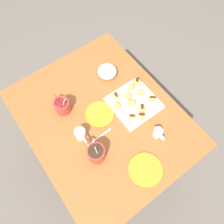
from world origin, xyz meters
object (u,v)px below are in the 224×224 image
(pastry_plate_square, at_px, (134,103))
(ice_cream_bowl, at_px, (107,71))
(beignet_0, at_px, (132,117))
(beignet_5, at_px, (128,96))
(dining_table, at_px, (103,126))
(beignet_10, at_px, (137,81))
(coffee_mug_red_left, at_px, (96,153))
(saucer_orange_right, at_px, (145,170))
(beignet_3, at_px, (116,96))
(beignet_4, at_px, (132,103))
(saucer_orange_left, at_px, (99,114))
(beignet_6, at_px, (141,116))
(beignet_9, at_px, (142,108))
(beignet_7, at_px, (117,106))
(cream_pitcher_white, at_px, (81,134))
(chocolate_sauce_pitcher, at_px, (158,133))
(beignet_8, at_px, (131,87))
(coffee_mug_red_right, at_px, (62,106))
(beignet_1, at_px, (152,99))
(beignet_2, at_px, (140,92))

(pastry_plate_square, distance_m, ice_cream_bowl, 0.27)
(beignet_0, xyz_separation_m, beignet_5, (0.12, -0.07, 0.00))
(dining_table, height_order, beignet_10, beignet_10)
(coffee_mug_red_left, relative_size, saucer_orange_right, 0.82)
(ice_cream_bowl, relative_size, beignet_3, 2.33)
(ice_cream_bowl, height_order, beignet_4, ice_cream_bowl)
(saucer_orange_left, distance_m, beignet_5, 0.20)
(pastry_plate_square, xyz_separation_m, beignet_6, (-0.10, 0.03, 0.02))
(pastry_plate_square, height_order, saucer_orange_left, pastry_plate_square)
(dining_table, xyz_separation_m, beignet_4, (-0.04, -0.19, 0.17))
(ice_cream_bowl, xyz_separation_m, beignet_9, (-0.33, -0.01, -0.00))
(beignet_4, relative_size, beignet_9, 1.06)
(beignet_7, bearing_deg, beignet_9, -133.50)
(pastry_plate_square, relative_size, beignet_3, 5.11)
(cream_pitcher_white, bearing_deg, coffee_mug_red_left, -177.17)
(cream_pitcher_white, distance_m, chocolate_sauce_pitcher, 0.42)
(coffee_mug_red_left, distance_m, beignet_0, 0.29)
(pastry_plate_square, xyz_separation_m, coffee_mug_red_left, (-0.13, 0.36, 0.04))
(chocolate_sauce_pitcher, height_order, beignet_8, chocolate_sauce_pitcher)
(chocolate_sauce_pitcher, distance_m, beignet_4, 0.23)
(cream_pitcher_white, bearing_deg, beignet_3, -74.96)
(dining_table, height_order, coffee_mug_red_left, coffee_mug_red_left)
(pastry_plate_square, distance_m, coffee_mug_red_left, 0.38)
(saucer_orange_left, height_order, beignet_6, beignet_6)
(saucer_orange_left, distance_m, beignet_0, 0.19)
(beignet_10, bearing_deg, beignet_6, 146.83)
(coffee_mug_red_right, bearing_deg, beignet_8, -108.10)
(pastry_plate_square, height_order, beignet_8, beignet_8)
(beignet_3, bearing_deg, beignet_7, 149.75)
(coffee_mug_red_right, height_order, saucer_orange_right, coffee_mug_red_right)
(beignet_7, bearing_deg, beignet_6, -151.55)
(beignet_1, xyz_separation_m, beignet_3, (0.15, 0.16, -0.00))
(pastry_plate_square, height_order, saucer_orange_right, pastry_plate_square)
(coffee_mug_red_right, height_order, beignet_6, coffee_mug_red_right)
(cream_pitcher_white, height_order, ice_cream_bowl, ice_cream_bowl)
(beignet_0, bearing_deg, ice_cream_bowl, -11.84)
(beignet_0, relative_size, beignet_8, 1.02)
(beignet_6, relative_size, beignet_10, 0.96)
(ice_cream_bowl, xyz_separation_m, beignet_2, (-0.24, -0.07, -0.01))
(beignet_8, bearing_deg, beignet_0, 142.10)
(beignet_5, xyz_separation_m, beignet_8, (0.03, -0.05, 0.00))
(beignet_0, distance_m, beignet_9, 0.08)
(pastry_plate_square, height_order, beignet_2, beignet_2)
(ice_cream_bowl, distance_m, beignet_8, 0.19)
(pastry_plate_square, distance_m, cream_pitcher_white, 0.37)
(beignet_3, height_order, beignet_6, beignet_6)
(beignet_3, bearing_deg, cream_pitcher_white, 105.04)
(beignet_7, bearing_deg, coffee_mug_red_right, 55.20)
(ice_cream_bowl, distance_m, beignet_3, 0.18)
(dining_table, relative_size, beignet_5, 20.13)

